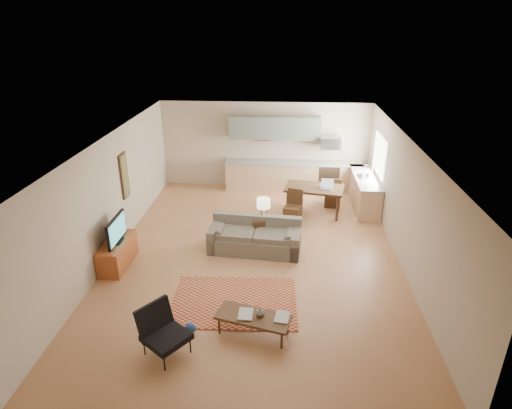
# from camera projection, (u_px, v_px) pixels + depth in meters

# --- Properties ---
(room) EXTENTS (9.00, 9.00, 9.00)m
(room) POSITION_uv_depth(u_px,v_px,m) (255.00, 202.00, 9.33)
(room) COLOR #A96F46
(room) RESTS_ON ground
(kitchen_counter_back) EXTENTS (4.26, 0.64, 0.92)m
(kitchen_counter_back) POSITION_uv_depth(u_px,v_px,m) (293.00, 176.00, 13.45)
(kitchen_counter_back) COLOR tan
(kitchen_counter_back) RESTS_ON ground
(kitchen_counter_right) EXTENTS (0.64, 2.26, 0.92)m
(kitchen_counter_right) POSITION_uv_depth(u_px,v_px,m) (364.00, 192.00, 12.25)
(kitchen_counter_right) COLOR tan
(kitchen_counter_right) RESTS_ON ground
(kitchen_range) EXTENTS (0.62, 0.62, 0.90)m
(kitchen_range) POSITION_uv_depth(u_px,v_px,m) (328.00, 177.00, 13.39)
(kitchen_range) COLOR #A5A8AD
(kitchen_range) RESTS_ON ground
(kitchen_microwave) EXTENTS (0.62, 0.40, 0.35)m
(kitchen_microwave) POSITION_uv_depth(u_px,v_px,m) (330.00, 143.00, 12.96)
(kitchen_microwave) COLOR #A5A8AD
(kitchen_microwave) RESTS_ON room
(upper_cabinets) EXTENTS (2.80, 0.34, 0.70)m
(upper_cabinets) POSITION_uv_depth(u_px,v_px,m) (275.00, 128.00, 13.03)
(upper_cabinets) COLOR slate
(upper_cabinets) RESTS_ON room
(window_right) EXTENTS (0.02, 1.40, 1.05)m
(window_right) POSITION_uv_depth(u_px,v_px,m) (379.00, 155.00, 11.79)
(window_right) COLOR white
(window_right) RESTS_ON room
(wall_art_left) EXTENTS (0.06, 0.42, 1.10)m
(wall_art_left) POSITION_uv_depth(u_px,v_px,m) (125.00, 176.00, 10.27)
(wall_art_left) COLOR olive
(wall_art_left) RESTS_ON room
(triptych) EXTENTS (1.70, 0.04, 0.50)m
(triptych) POSITION_uv_depth(u_px,v_px,m) (262.00, 133.00, 13.26)
(triptych) COLOR beige
(triptych) RESTS_ON room
(rug) EXTENTS (2.43, 1.73, 0.02)m
(rug) POSITION_uv_depth(u_px,v_px,m) (234.00, 302.00, 8.25)
(rug) COLOR maroon
(rug) RESTS_ON floor
(sofa) EXTENTS (2.29, 1.17, 0.77)m
(sofa) POSITION_uv_depth(u_px,v_px,m) (255.00, 236.00, 9.93)
(sofa) COLOR #645D4E
(sofa) RESTS_ON floor
(coffee_table) EXTENTS (1.37, 0.83, 0.39)m
(coffee_table) POSITION_uv_depth(u_px,v_px,m) (253.00, 325.00, 7.35)
(coffee_table) COLOR #462C16
(coffee_table) RESTS_ON floor
(book_a) EXTENTS (0.27, 0.35, 0.03)m
(book_a) POSITION_uv_depth(u_px,v_px,m) (238.00, 314.00, 7.30)
(book_a) COLOR maroon
(book_a) RESTS_ON coffee_table
(book_b) EXTENTS (0.34, 0.40, 0.02)m
(book_b) POSITION_uv_depth(u_px,v_px,m) (275.00, 316.00, 7.25)
(book_b) COLOR navy
(book_b) RESTS_ON coffee_table
(vase) EXTENTS (0.21, 0.21, 0.17)m
(vase) POSITION_uv_depth(u_px,v_px,m) (260.00, 311.00, 7.25)
(vase) COLOR black
(vase) RESTS_ON coffee_table
(armchair) EXTENTS (1.03, 1.03, 0.84)m
(armchair) POSITION_uv_depth(u_px,v_px,m) (166.00, 333.00, 6.82)
(armchair) COLOR black
(armchair) RESTS_ON floor
(tv_credenza) EXTENTS (0.48, 1.25, 0.58)m
(tv_credenza) POSITION_uv_depth(u_px,v_px,m) (118.00, 253.00, 9.39)
(tv_credenza) COLOR brown
(tv_credenza) RESTS_ON floor
(tv) EXTENTS (0.10, 0.96, 0.58)m
(tv) POSITION_uv_depth(u_px,v_px,m) (116.00, 230.00, 9.15)
(tv) COLOR black
(tv) RESTS_ON tv_credenza
(console_table) EXTENTS (0.65, 0.54, 0.65)m
(console_table) POSITION_uv_depth(u_px,v_px,m) (263.00, 230.00, 10.31)
(console_table) COLOR #382414
(console_table) RESTS_ON floor
(table_lamp) EXTENTS (0.42, 0.42, 0.52)m
(table_lamp) POSITION_uv_depth(u_px,v_px,m) (263.00, 208.00, 10.07)
(table_lamp) COLOR beige
(table_lamp) RESTS_ON console_table
(dining_table) EXTENTS (1.69, 1.16, 0.79)m
(dining_table) POSITION_uv_depth(u_px,v_px,m) (314.00, 200.00, 11.83)
(dining_table) COLOR #382414
(dining_table) RESTS_ON floor
(dining_chair_near) EXTENTS (0.54, 0.55, 0.89)m
(dining_chair_near) POSITION_uv_depth(u_px,v_px,m) (293.00, 207.00, 11.31)
(dining_chair_near) COLOR #382414
(dining_chair_near) RESTS_ON floor
(dining_chair_far) EXTENTS (0.49, 0.50, 0.91)m
(dining_chair_far) POSITION_uv_depth(u_px,v_px,m) (333.00, 191.00, 12.30)
(dining_chair_far) COLOR #382414
(dining_chair_far) RESTS_ON floor
(laptop) EXTENTS (0.39, 0.33, 0.25)m
(laptop) POSITION_uv_depth(u_px,v_px,m) (326.00, 184.00, 11.50)
(laptop) COLOR #A5A8AD
(laptop) RESTS_ON dining_table
(soap_bottle) EXTENTS (0.09, 0.10, 0.19)m
(soap_bottle) POSITION_uv_depth(u_px,v_px,m) (364.00, 175.00, 11.87)
(soap_bottle) COLOR beige
(soap_bottle) RESTS_ON kitchen_counter_right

